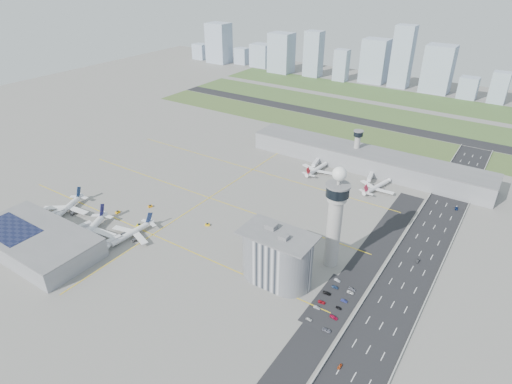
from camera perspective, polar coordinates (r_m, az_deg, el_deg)
The scene contains 63 objects.
ground at distance 290.38m, azimuth -3.84°, elevation -5.37°, with size 1000.00×1000.00×0.00m, color gray.
grass_strip_0 at distance 475.66m, azimuth 10.83°, elevation 8.29°, with size 480.00×50.00×0.08m, color #4C642F.
grass_strip_1 at distance 542.18m, azimuth 14.11°, elevation 10.49°, with size 480.00×60.00×0.08m, color #395528.
grass_strip_2 at distance 615.28m, azimuth 16.85°, elevation 12.28°, with size 480.00×70.00×0.08m, color #405E2C.
runway at distance 508.18m, azimuth 12.55°, elevation 9.45°, with size 480.00×22.00×0.10m, color black.
highway at distance 251.66m, azimuth 18.18°, elevation -13.29°, with size 28.00×500.00×0.10m, color black.
barrier_left at distance 253.56m, azimuth 15.15°, elevation -12.21°, with size 0.60×500.00×1.20m, color #9E9E99.
barrier_right at distance 249.81m, azimuth 21.32°, elevation -14.16°, with size 0.60×500.00×1.20m, color #9E9E99.
landside_road at distance 248.93m, azimuth 11.90°, elevation -12.81°, with size 18.00×260.00×0.08m, color black.
parking_lot at distance 240.94m, azimuth 10.30°, elevation -14.29°, with size 20.00×44.00×0.10m, color black.
taxiway_line_h_0 at distance 295.61m, azimuth -13.62°, elevation -5.55°, with size 260.00×0.60×0.01m, color yellow.
taxiway_line_h_1 at distance 331.73m, azimuth -6.25°, elevation -0.77°, with size 260.00×0.60×0.01m, color yellow.
taxiway_line_h_2 at distance 374.04m, azimuth -0.44°, elevation 3.01°, with size 260.00×0.60×0.01m, color yellow.
taxiway_line_v at distance 331.73m, azimuth -6.25°, elevation -0.77°, with size 0.60×260.00×0.01m, color yellow.
control_tower at distance 246.96m, azimuth 10.52°, elevation -2.90°, with size 14.00×14.00×64.50m.
secondary_tower at distance 386.88m, azimuth 13.32°, elevation 6.16°, with size 8.60×8.60×31.90m.
admin_building at distance 242.87m, azimuth 2.81°, elevation -8.65°, with size 42.00×24.00×33.50m.
terminal_pier at distance 386.41m, azimuth 14.40°, elevation 4.23°, with size 210.00×32.00×15.80m.
near_terminal at distance 303.26m, azimuth -27.25°, elevation -5.87°, with size 84.00×42.00×13.00m.
airplane_near_a at distance 336.64m, azimuth -24.18°, elevation -1.76°, with size 41.87×35.59×11.72m, color white, non-canonical shape.
airplane_near_b at distance 303.11m, azimuth -21.57°, elevation -4.53°, with size 45.92×39.03×12.86m, color white, non-canonical shape.
airplane_near_c at distance 293.26m, azimuth -16.55°, elevation -5.01°, with size 38.80×32.98×10.86m, color white, non-canonical shape.
airplane_far_a at distance 372.18m, azimuth 8.27°, elevation 3.41°, with size 35.74×30.38×10.01m, color white, non-canonical shape.
airplane_far_b at distance 352.40m, azimuth 15.91°, elevation 1.02°, with size 35.93×30.54×10.06m, color white, non-canonical shape.
jet_bridge_near_0 at distance 332.35m, azimuth -26.34°, elevation -3.29°, with size 14.00×3.00×5.70m, color silver, non-canonical shape.
jet_bridge_near_1 at distance 309.28m, azimuth -23.38°, elevation -5.02°, with size 14.00×3.00×5.70m, color silver, non-canonical shape.
jet_bridge_near_2 at distance 287.50m, azimuth -19.93°, elevation -7.01°, with size 14.00×3.00×5.70m, color silver, non-canonical shape.
jet_bridge_far_0 at distance 387.41m, azimuth 8.23°, elevation 4.11°, with size 14.00×3.00×5.70m, color silver, non-canonical shape.
jet_bridge_far_1 at distance 371.37m, azimuth 15.15°, elevation 2.23°, with size 14.00×3.00×5.70m, color silver, non-canonical shape.
tug_0 at distance 325.92m, azimuth -17.97°, elevation -2.55°, with size 2.09×3.04×1.77m, color #F0A70A, non-canonical shape.
tug_1 at distance 305.62m, azimuth -15.31°, elevation -4.31°, with size 2.51×3.65×2.12m, color #E2D104, non-canonical shape.
tug_2 at distance 326.83m, azimuth -13.93°, elevation -1.83°, with size 2.10×3.05×1.77m, color orange, non-canonical shape.
tug_3 at distance 297.92m, azimuth -6.50°, elevation -4.33°, with size 2.08×3.03×1.76m, color yellow, non-canonical shape.
tug_4 at distance 362.28m, azimuth 10.85°, elevation 1.70°, with size 1.98×2.88×1.67m, color gold, non-canonical shape.
tug_5 at distance 361.30m, azimuth 10.88°, elevation 1.62°, with size 2.06×3.00×1.74m, color yellow, non-canonical shape.
car_lot_0 at distance 229.51m, azimuth 7.07°, elevation -16.48°, with size 1.37×3.40×1.16m, color silver.
car_lot_1 at distance 236.01m, azimuth 8.12°, elevation -15.00°, with size 1.29×3.69×1.22m, color #A5A5A5.
car_lot_2 at distance 239.37m, azimuth 8.76°, elevation -14.31°, with size 1.86×4.03×1.12m, color #B31121.
car_lot_3 at distance 244.92m, azimuth 9.45°, elevation -13.16°, with size 1.82×4.48×1.30m, color black.
car_lot_4 at distance 249.43m, azimuth 10.50°, elevation -12.35°, with size 1.55×3.86×1.31m, color navy.
car_lot_5 at distance 254.23m, azimuth 10.79°, elevation -11.48°, with size 1.25×3.60×1.19m, color silver.
car_lot_6 at distance 225.51m, azimuth 9.40°, elevation -17.71°, with size 2.08×4.50×1.25m, color slate.
car_lot_7 at distance 232.23m, azimuth 10.33°, elevation -16.11°, with size 1.80×4.42×1.28m, color #A90C34.
car_lot_8 at distance 237.72m, azimuth 10.97°, elevation -14.93°, with size 1.29×3.22×1.10m, color black.
car_lot_9 at distance 242.13m, azimuth 11.67°, elevation -14.02°, with size 1.27×3.65×1.20m, color navy.
car_lot_10 at distance 247.94m, azimuth 12.47°, elevation -12.92°, with size 1.89×4.10×1.14m, color silver.
car_lot_11 at distance 250.06m, azimuth 12.70°, elevation -12.53°, with size 1.65×4.06×1.18m, color slate.
car_hw_0 at distance 212.14m, azimuth 11.10°, elevation -21.87°, with size 1.32×3.29×1.12m, color #A2411A.
car_hw_1 at distance 281.41m, azimuth 20.76°, elevation -8.59°, with size 1.38×3.95×1.30m, color black.
car_hw_2 at distance 347.67m, azimuth 25.16°, elevation -2.00°, with size 2.10×4.55×1.26m, color navy.
car_hw_4 at distance 403.07m, azimuth 24.79°, elevation 2.28°, with size 1.52×3.79×1.29m, color slate.
skyline_bldg_0 at distance 819.95m, azimuth -7.42°, elevation 18.09°, with size 24.05×19.24×26.50m, color #9EADC1.
skyline_bldg_1 at distance 784.24m, azimuth -4.97°, elevation 19.18°, with size 37.63×30.10×65.60m, color #9EADC1.
skyline_bldg_2 at distance 774.00m, azimuth -1.86°, elevation 17.68°, with size 22.81×18.25×26.79m, color #9EADC1.
skyline_bldg_3 at distance 752.68m, azimuth 0.71°, elevation 17.77°, with size 32.30×25.84×36.93m, color #9EADC1.
skyline_bldg_4 at distance 712.19m, azimuth 3.39°, elevation 18.04°, with size 35.81×28.65×60.36m, color #9EADC1.
skyline_bldg_5 at distance 690.16m, azimuth 7.68°, elevation 17.78°, with size 25.49×20.39×66.89m, color #9EADC1.
skyline_bldg_6 at distance 671.58m, azimuth 11.30°, elevation 16.25°, with size 20.04×16.03×45.20m, color #9EADC1.
skyline_bldg_7 at distance 672.58m, azimuth 15.55°, elevation 16.50°, with size 35.76×28.61×61.22m, color #9EADC1.
skyline_bldg_8 at distance 654.11m, azimuth 18.93°, elevation 16.69°, with size 26.33×21.06×83.39m, color #9EADC1.
skyline_bldg_9 at distance 645.95m, azimuth 23.11°, elevation 14.86°, with size 36.96×29.57×62.11m, color #9EADC1.
skyline_bldg_10 at distance 634.89m, azimuth 26.43°, elevation 12.33°, with size 23.01×18.41×27.75m, color #9EADC1.
skyline_bldg_11 at distance 630.06m, azimuth 29.67°, elevation 12.00°, with size 20.22×16.18×38.97m, color #9EADC1.
Camera 1 is at (148.69, -188.84, 162.95)m, focal length 30.00 mm.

